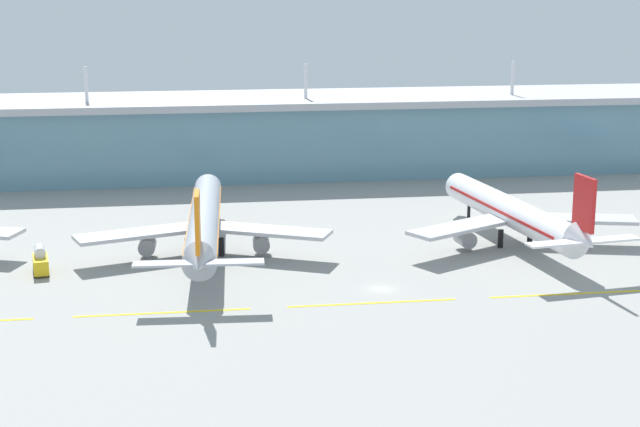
{
  "coord_description": "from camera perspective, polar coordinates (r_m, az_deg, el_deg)",
  "views": [
    {
      "loc": [
        -33.96,
        -161.5,
        52.57
      ],
      "look_at": [
        -6.57,
        27.89,
        7.0
      ],
      "focal_mm": 56.58,
      "sensor_mm": 36.0,
      "label": 1
    }
  ],
  "objects": [
    {
      "name": "terminal_building",
      "position": [
        271.89,
        -0.96,
        4.52
      ],
      "size": [
        288.0,
        34.0,
        29.89
      ],
      "color": "#6693A8",
      "rests_on": "ground"
    },
    {
      "name": "ground_plane",
      "position": [
        173.2,
        3.48,
        -4.3
      ],
      "size": [
        600.0,
        600.0,
        0.0
      ],
      "primitive_type": "plane",
      "color": "gray"
    },
    {
      "name": "taxiway_stripe_mid_west",
      "position": [
        163.06,
        -8.9,
        -5.57
      ],
      "size": [
        28.0,
        0.7,
        0.04
      ],
      "primitive_type": "cube",
      "color": "yellow",
      "rests_on": "ground"
    },
    {
      "name": "taxiway_stripe_centre",
      "position": [
        165.94,
        2.97,
        -5.09
      ],
      "size": [
        28.0,
        0.7,
        0.04
      ],
      "primitive_type": "cube",
      "color": "yellow",
      "rests_on": "ground"
    },
    {
      "name": "fuel_truck",
      "position": [
        188.29,
        -15.53,
        -2.6
      ],
      "size": [
        3.7,
        7.52,
        4.95
      ],
      "color": "gold",
      "rests_on": "ground"
    },
    {
      "name": "airliner_near_middle",
      "position": [
        193.64,
        -6.57,
        -0.47
      ],
      "size": [
        48.72,
        72.26,
        18.9
      ],
      "color": "#ADB2BC",
      "rests_on": "ground"
    },
    {
      "name": "taxiway_stripe_mid_east",
      "position": [
        175.5,
        13.96,
        -4.44
      ],
      "size": [
        28.0,
        0.7,
        0.04
      ],
      "primitive_type": "cube",
      "color": "yellow",
      "rests_on": "ground"
    },
    {
      "name": "airliner_far_middle",
      "position": [
        203.11,
        10.86,
        0.03
      ],
      "size": [
        48.35,
        61.9,
        18.9
      ],
      "color": "white",
      "rests_on": "ground"
    }
  ]
}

